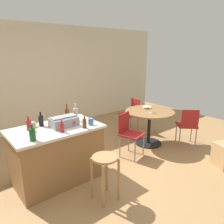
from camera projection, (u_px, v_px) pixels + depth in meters
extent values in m
plane|color=#A37A4C|center=(111.00, 168.00, 3.88)|extent=(8.80, 8.80, 0.00)
cube|color=beige|center=(42.00, 78.00, 5.65)|extent=(8.00, 0.10, 2.70)
cube|color=olive|center=(57.00, 155.00, 3.45)|extent=(1.32, 0.76, 0.85)
cube|color=beige|center=(55.00, 129.00, 3.33)|extent=(1.38, 0.82, 0.04)
cylinder|color=#A37A4C|center=(107.00, 172.00, 3.18)|extent=(0.04, 0.04, 0.63)
cylinder|color=#A37A4C|center=(92.00, 178.00, 3.02)|extent=(0.04, 0.04, 0.63)
cylinder|color=#A37A4C|center=(103.00, 187.00, 2.82)|extent=(0.04, 0.04, 0.63)
cylinder|color=#A37A4C|center=(119.00, 180.00, 2.99)|extent=(0.04, 0.04, 0.63)
cylinder|color=#A37A4C|center=(105.00, 158.00, 2.91)|extent=(0.35, 0.35, 0.03)
cylinder|color=black|center=(148.00, 143.00, 4.91)|extent=(0.59, 0.59, 0.02)
cylinder|color=black|center=(149.00, 128.00, 4.82)|extent=(0.07, 0.07, 0.74)
cylinder|color=olive|center=(150.00, 112.00, 4.71)|extent=(1.07, 1.07, 0.03)
cube|color=maroon|center=(129.00, 115.00, 5.54)|extent=(0.48, 0.48, 0.03)
cube|color=maroon|center=(135.00, 106.00, 5.57)|extent=(0.10, 0.36, 0.40)
cylinder|color=gray|center=(138.00, 124.00, 5.54)|extent=(0.02, 0.02, 0.44)
cylinder|color=gray|center=(131.00, 120.00, 5.83)|extent=(0.02, 0.02, 0.44)
cylinder|color=gray|center=(120.00, 122.00, 5.68)|extent=(0.02, 0.02, 0.44)
cylinder|color=gray|center=(126.00, 126.00, 5.39)|extent=(0.02, 0.02, 0.44)
cube|color=maroon|center=(132.00, 134.00, 4.19)|extent=(0.49, 0.49, 0.03)
cube|color=maroon|center=(124.00, 123.00, 4.24)|extent=(0.35, 0.12, 0.40)
cylinder|color=gray|center=(129.00, 141.00, 4.49)|extent=(0.02, 0.02, 0.45)
cylinder|color=gray|center=(120.00, 147.00, 4.22)|extent=(0.02, 0.02, 0.45)
cylinder|color=gray|center=(135.00, 151.00, 4.03)|extent=(0.02, 0.02, 0.45)
cylinder|color=gray|center=(143.00, 145.00, 4.30)|extent=(0.02, 0.02, 0.45)
cube|color=maroon|center=(187.00, 125.00, 4.74)|extent=(0.57, 0.57, 0.03)
cube|color=maroon|center=(190.00, 119.00, 4.51)|extent=(0.28, 0.26, 0.40)
cylinder|color=gray|center=(180.00, 138.00, 4.65)|extent=(0.02, 0.02, 0.44)
cylinder|color=gray|center=(196.00, 138.00, 4.63)|extent=(0.02, 0.02, 0.44)
cylinder|color=gray|center=(191.00, 132.00, 4.96)|extent=(0.02, 0.02, 0.44)
cylinder|color=gray|center=(176.00, 132.00, 4.98)|extent=(0.02, 0.02, 0.44)
cube|color=gray|center=(64.00, 122.00, 3.38)|extent=(0.42, 0.26, 0.14)
cube|color=gray|center=(63.00, 117.00, 3.36)|extent=(0.39, 0.16, 0.02)
cube|color=red|center=(62.00, 126.00, 3.21)|extent=(0.04, 0.01, 0.04)
cube|color=red|center=(74.00, 123.00, 3.34)|extent=(0.04, 0.01, 0.04)
cylinder|color=black|center=(41.00, 121.00, 3.38)|extent=(0.07, 0.07, 0.16)
cylinder|color=black|center=(40.00, 114.00, 3.35)|extent=(0.03, 0.03, 0.06)
cylinder|color=#603314|center=(85.00, 124.00, 3.30)|extent=(0.06, 0.06, 0.14)
cylinder|color=#603314|center=(84.00, 117.00, 3.27)|extent=(0.02, 0.02, 0.06)
cylinder|color=maroon|center=(62.00, 128.00, 3.13)|extent=(0.06, 0.06, 0.13)
cylinder|color=maroon|center=(62.00, 122.00, 3.10)|extent=(0.02, 0.02, 0.05)
cylinder|color=maroon|center=(29.00, 125.00, 3.20)|extent=(0.07, 0.07, 0.16)
cylinder|color=maroon|center=(28.00, 118.00, 3.17)|extent=(0.03, 0.03, 0.06)
cylinder|color=#603314|center=(67.00, 115.00, 3.63)|extent=(0.07, 0.07, 0.21)
cylinder|color=#603314|center=(67.00, 106.00, 3.59)|extent=(0.02, 0.02, 0.08)
cylinder|color=#194C23|center=(33.00, 135.00, 2.83)|extent=(0.08, 0.08, 0.17)
cylinder|color=#194C23|center=(32.00, 126.00, 2.80)|extent=(0.03, 0.03, 0.06)
cylinder|color=#B7B2AD|center=(76.00, 115.00, 3.64)|extent=(0.08, 0.08, 0.21)
cylinder|color=#B7B2AD|center=(75.00, 106.00, 3.59)|extent=(0.03, 0.03, 0.08)
cylinder|color=tan|center=(33.00, 125.00, 3.34)|extent=(0.08, 0.08, 0.08)
torus|color=tan|center=(36.00, 124.00, 3.37)|extent=(0.05, 0.01, 0.05)
cylinder|color=#4C7099|center=(91.00, 122.00, 3.44)|extent=(0.09, 0.09, 0.11)
torus|color=#4C7099|center=(94.00, 121.00, 3.47)|extent=(0.05, 0.01, 0.05)
cylinder|color=silver|center=(150.00, 112.00, 4.58)|extent=(0.06, 0.06, 0.00)
cylinder|color=silver|center=(150.00, 110.00, 4.57)|extent=(0.01, 0.01, 0.08)
ellipsoid|color=silver|center=(151.00, 107.00, 4.55)|extent=(0.07, 0.07, 0.06)
ellipsoid|color=white|center=(147.00, 107.00, 4.91)|extent=(0.18, 0.18, 0.07)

